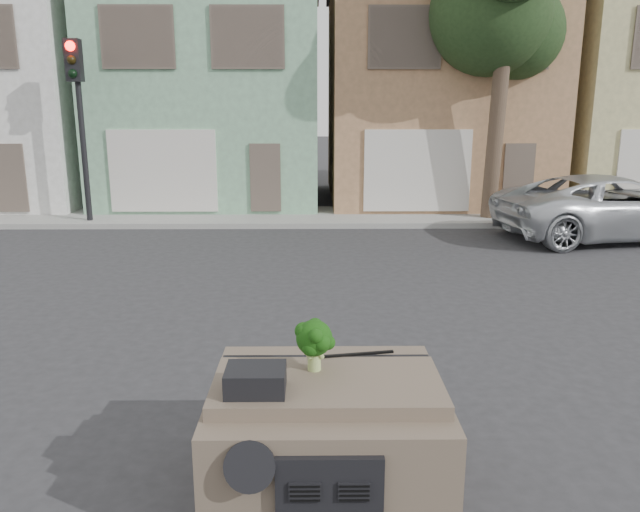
{
  "coord_description": "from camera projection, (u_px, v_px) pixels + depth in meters",
  "views": [
    {
      "loc": [
        -0.11,
        -7.97,
        3.37
      ],
      "look_at": [
        -0.03,
        0.5,
        1.3
      ],
      "focal_mm": 35.0,
      "sensor_mm": 36.0,
      "label": 1
    }
  ],
  "objects": [
    {
      "name": "sidewalk",
      "position": [
        318.0,
        217.0,
        18.72
      ],
      "size": [
        40.0,
        3.0,
        0.15
      ],
      "primitive_type": "cube",
      "color": "gray",
      "rests_on": "ground"
    },
    {
      "name": "townhouse_tan",
      "position": [
        431.0,
        92.0,
        21.77
      ],
      "size": [
        7.2,
        8.2,
        7.55
      ],
      "primitive_type": "cube",
      "color": "#A37852",
      "rests_on": "ground"
    },
    {
      "name": "wiper_arm",
      "position": [
        357.0,
        354.0,
        5.73
      ],
      "size": [
        0.69,
        0.15,
        0.02
      ],
      "primitive_type": "cube",
      "rotation": [
        0.0,
        0.0,
        0.17
      ],
      "color": "black",
      "rests_on": "car_dashboard"
    },
    {
      "name": "traffic_signal",
      "position": [
        81.0,
        135.0,
        17.1
      ],
      "size": [
        0.4,
        0.4,
        5.1
      ],
      "primitive_type": "cube",
      "color": "black",
      "rests_on": "ground"
    },
    {
      "name": "broccoli",
      "position": [
        314.0,
        345.0,
        5.36
      ],
      "size": [
        0.49,
        0.49,
        0.46
      ],
      "primitive_type": "cube",
      "rotation": [
        0.0,
        0.0,
        3.54
      ],
      "color": "#11360A",
      "rests_on": "car_dashboard"
    },
    {
      "name": "townhouse_mint",
      "position": [
        216.0,
        92.0,
        21.69
      ],
      "size": [
        7.2,
        8.2,
        7.55
      ],
      "primitive_type": "cube",
      "color": "#7DAE89",
      "rests_on": "ground"
    },
    {
      "name": "townhouse_white",
      "position": [
        0.0,
        92.0,
        21.62
      ],
      "size": [
        7.2,
        8.2,
        7.55
      ],
      "primitive_type": "cube",
      "color": "silver",
      "rests_on": "ground"
    },
    {
      "name": "instrument_hump",
      "position": [
        256.0,
        380.0,
        4.99
      ],
      "size": [
        0.48,
        0.38,
        0.2
      ],
      "primitive_type": "cube",
      "color": "black",
      "rests_on": "car_dashboard"
    },
    {
      "name": "silver_pickup",
      "position": [
        609.0,
        239.0,
        16.04
      ],
      "size": [
        6.22,
        3.62,
        1.63
      ],
      "primitive_type": "imported",
      "rotation": [
        0.0,
        0.0,
        1.73
      ],
      "color": "silver",
      "rests_on": "ground"
    },
    {
      "name": "ground_plane",
      "position": [
        322.0,
        357.0,
        8.54
      ],
      "size": [
        120.0,
        120.0,
        0.0
      ],
      "primitive_type": "plane",
      "color": "#303033",
      "rests_on": "ground"
    },
    {
      "name": "tree_near",
      "position": [
        500.0,
        71.0,
        17.1
      ],
      "size": [
        4.4,
        4.0,
        8.5
      ],
      "primitive_type": "cube",
      "color": "#203619",
      "rests_on": "ground"
    },
    {
      "name": "car_dashboard",
      "position": [
        327.0,
        432.0,
        5.49
      ],
      "size": [
        2.0,
        1.8,
        1.12
      ],
      "primitive_type": "cube",
      "color": "brown",
      "rests_on": "ground"
    }
  ]
}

